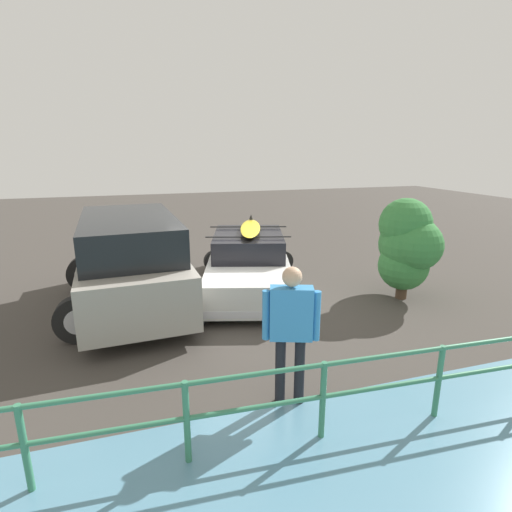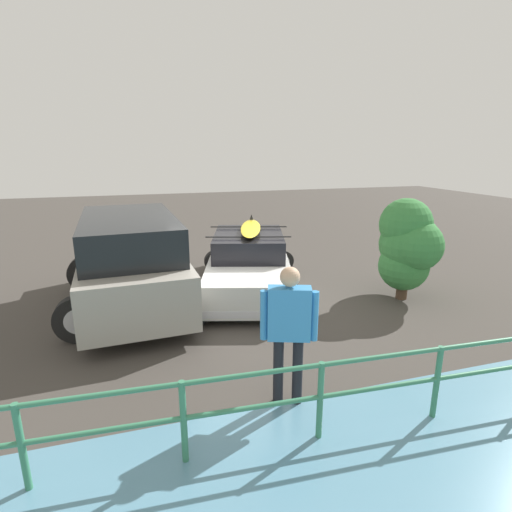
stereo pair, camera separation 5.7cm
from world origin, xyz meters
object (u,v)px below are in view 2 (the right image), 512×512
Objects in this scene: suv_car at (131,260)px; bush_near_left at (409,244)px; person_bystander at (289,324)px; sedan_car at (249,263)px.

bush_near_left is (-5.74, 1.24, 0.23)m from suv_car.
suv_car is 5.88m from bush_near_left.
person_bystander is 0.83× the size of bush_near_left.
suv_car is at bearing -64.91° from person_bystander.
bush_near_left is at bearing -143.87° from person_bystander.
sedan_car is 0.99× the size of suv_car.
suv_car is 2.60× the size of person_bystander.
bush_near_left is (-3.85, -2.81, 0.11)m from person_bystander.
bush_near_left is (-3.13, 1.60, 0.61)m from sedan_car.
person_bystander is 4.76m from bush_near_left.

